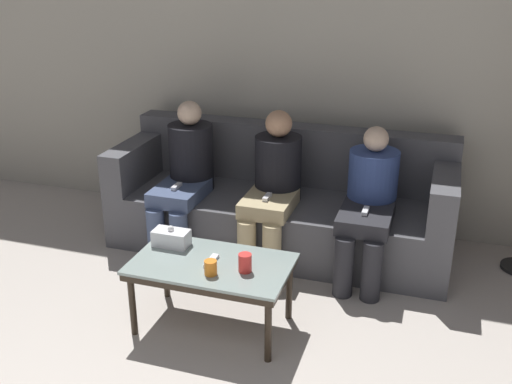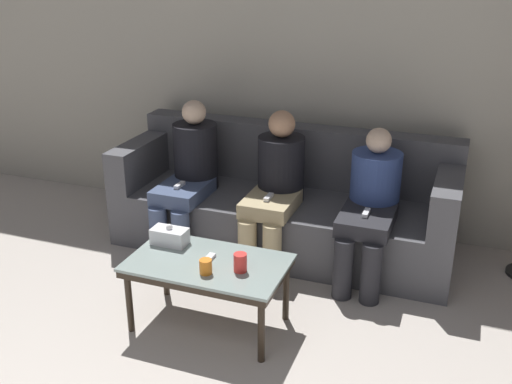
# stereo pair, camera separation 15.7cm
# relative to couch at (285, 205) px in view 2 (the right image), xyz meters

# --- Properties ---
(wall_back) EXTENTS (12.00, 0.06, 2.60)m
(wall_back) POSITION_rel_couch_xyz_m (0.00, 0.50, 0.98)
(wall_back) COLOR #B7B2A3
(wall_back) RESTS_ON ground_plane
(couch) EXTENTS (2.50, 0.87, 0.87)m
(couch) POSITION_rel_couch_xyz_m (0.00, 0.00, 0.00)
(couch) COLOR #515156
(couch) RESTS_ON ground_plane
(coffee_table) EXTENTS (0.92, 0.54, 0.43)m
(coffee_table) POSITION_rel_couch_xyz_m (-0.09, -1.20, 0.07)
(coffee_table) COLOR #8C9E99
(coffee_table) RESTS_ON ground_plane
(cup_near_left) EXTENTS (0.08, 0.08, 0.11)m
(cup_near_left) POSITION_rel_couch_xyz_m (0.13, -1.24, 0.17)
(cup_near_left) COLOR red
(cup_near_left) RESTS_ON coffee_table
(cup_near_right) EXTENTS (0.07, 0.07, 0.09)m
(cup_near_right) POSITION_rel_couch_xyz_m (-0.04, -1.33, 0.16)
(cup_near_right) COLOR orange
(cup_near_right) RESTS_ON coffee_table
(tissue_box) EXTENTS (0.22, 0.12, 0.13)m
(tissue_box) POSITION_rel_couch_xyz_m (-0.40, -1.07, 0.17)
(tissue_box) COLOR white
(tissue_box) RESTS_ON coffee_table
(game_remote) EXTENTS (0.04, 0.15, 0.02)m
(game_remote) POSITION_rel_couch_xyz_m (-0.09, -1.20, 0.12)
(game_remote) COLOR white
(game_remote) RESTS_ON coffee_table
(seated_person_left_end) EXTENTS (0.33, 0.70, 1.10)m
(seated_person_left_end) POSITION_rel_couch_xyz_m (-0.68, -0.22, 0.26)
(seated_person_left_end) COLOR #47567A
(seated_person_left_end) RESTS_ON ground_plane
(seated_person_mid_left) EXTENTS (0.34, 0.68, 1.08)m
(seated_person_mid_left) POSITION_rel_couch_xyz_m (0.00, -0.22, 0.26)
(seated_person_mid_left) COLOR tan
(seated_person_mid_left) RESTS_ON ground_plane
(seated_person_mid_right) EXTENTS (0.34, 0.73, 1.02)m
(seated_person_mid_right) POSITION_rel_couch_xyz_m (0.68, -0.24, 0.23)
(seated_person_mid_right) COLOR #28282D
(seated_person_mid_right) RESTS_ON ground_plane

